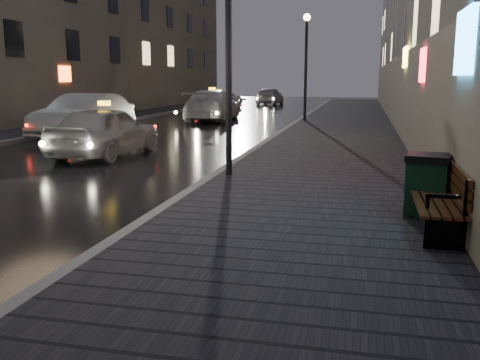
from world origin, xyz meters
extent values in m
cube|color=black|center=(3.90, 21.00, 0.07)|extent=(4.60, 58.00, 0.15)
cube|color=slate|center=(1.50, 21.00, 0.07)|extent=(0.20, 58.00, 0.15)
cube|color=black|center=(-8.70, 21.00, 0.07)|extent=(2.40, 58.00, 0.15)
cube|color=slate|center=(-7.40, 21.00, 0.07)|extent=(0.20, 58.00, 0.15)
cube|color=#6B6051|center=(-13.50, 39.00, 5.50)|extent=(6.00, 22.00, 11.00)
cylinder|color=black|center=(1.85, 6.00, 2.65)|extent=(0.14, 0.14, 5.00)
cylinder|color=black|center=(1.85, 22.00, 2.65)|extent=(0.14, 0.14, 5.00)
sphere|color=#FFD88C|center=(1.85, 22.00, 5.25)|extent=(0.36, 0.36, 0.36)
cube|color=black|center=(5.85, 1.38, 0.35)|extent=(0.51, 0.06, 0.41)
cube|color=black|center=(6.07, 1.38, 0.71)|extent=(0.06, 0.06, 0.72)
cube|color=black|center=(5.80, 1.38, 0.85)|extent=(0.43, 0.05, 0.05)
cube|color=black|center=(5.85, 2.92, 0.35)|extent=(0.51, 0.06, 0.41)
cube|color=black|center=(6.08, 2.92, 0.71)|extent=(0.06, 0.06, 0.72)
cube|color=black|center=(5.80, 2.92, 0.85)|extent=(0.43, 0.05, 0.05)
cube|color=#4A260F|center=(5.85, 2.15, 0.59)|extent=(0.64, 1.84, 0.04)
cube|color=#4A260F|center=(6.10, 2.15, 0.89)|extent=(0.04, 1.84, 0.41)
cube|color=black|center=(5.80, 3.09, 0.59)|extent=(0.72, 0.72, 0.88)
cube|color=black|center=(5.80, 3.09, 1.09)|extent=(0.78, 0.78, 0.11)
imported|color=#BBBBC2|center=(-2.68, 8.96, 0.75)|extent=(1.96, 4.48, 1.50)
imported|color=#A9AAB2|center=(-5.77, 13.32, 0.85)|extent=(2.02, 5.23, 1.70)
imported|color=silver|center=(-3.20, 22.46, 0.83)|extent=(2.76, 5.86, 1.65)
imported|color=silver|center=(-5.51, 32.38, 0.65)|extent=(2.71, 4.92, 1.30)
imported|color=#97979E|center=(-3.04, 39.85, 0.75)|extent=(1.99, 4.47, 1.49)
camera|label=1|loc=(4.76, -5.60, 2.32)|focal=40.00mm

